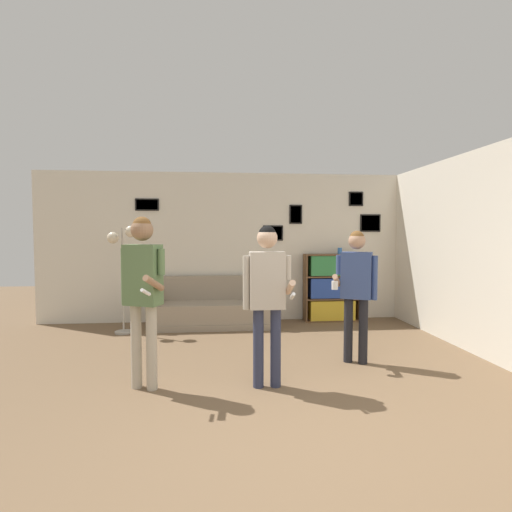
% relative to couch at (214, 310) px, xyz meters
% --- Properties ---
extents(ground_plane, '(20.00, 20.00, 0.00)m').
position_rel_couch_xyz_m(ground_plane, '(0.76, -4.22, -0.28)').
color(ground_plane, brown).
extents(wall_back, '(7.77, 0.08, 2.70)m').
position_rel_couch_xyz_m(wall_back, '(0.76, 0.42, 1.07)').
color(wall_back, silver).
rests_on(wall_back, ground_plane).
extents(wall_right, '(0.06, 7.01, 2.70)m').
position_rel_couch_xyz_m(wall_right, '(3.47, -1.91, 1.07)').
color(wall_right, silver).
rests_on(wall_right, ground_plane).
extents(couch, '(2.09, 0.80, 0.84)m').
position_rel_couch_xyz_m(couch, '(0.00, 0.00, 0.00)').
color(couch, gray).
rests_on(couch, ground_plane).
extents(bookshelf, '(1.01, 0.30, 1.23)m').
position_rel_couch_xyz_m(bookshelf, '(2.14, 0.20, 0.33)').
color(bookshelf, brown).
rests_on(bookshelf, ground_plane).
extents(floor_lamp, '(0.46, 0.28, 1.72)m').
position_rel_couch_xyz_m(floor_lamp, '(-1.44, -0.38, 1.01)').
color(floor_lamp, '#ADA89E').
rests_on(floor_lamp, ground_plane).
extents(person_player_foreground_left, '(0.47, 0.58, 1.77)m').
position_rel_couch_xyz_m(person_player_foreground_left, '(-0.69, -2.77, 0.82)').
color(person_player_foreground_left, '#B7AD99').
rests_on(person_player_foreground_left, ground_plane).
extents(person_player_foreground_center, '(0.50, 0.45, 1.68)m').
position_rel_couch_xyz_m(person_player_foreground_center, '(0.58, -2.85, 0.75)').
color(person_player_foreground_center, '#2D334C').
rests_on(person_player_foreground_center, ground_plane).
extents(person_watcher_holding_cup, '(0.58, 0.35, 1.63)m').
position_rel_couch_xyz_m(person_watcher_holding_cup, '(1.76, -2.17, 0.72)').
color(person_watcher_holding_cup, black).
rests_on(person_watcher_holding_cup, ground_plane).
extents(drinking_cup, '(0.08, 0.08, 0.11)m').
position_rel_couch_xyz_m(drinking_cup, '(2.29, 0.20, 1.00)').
color(drinking_cup, blue).
rests_on(drinking_cup, bookshelf).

